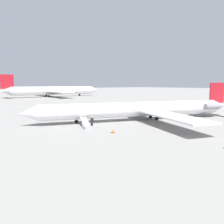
{
  "coord_description": "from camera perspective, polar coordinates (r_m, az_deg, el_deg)",
  "views": [
    {
      "loc": [
        23.4,
        24.62,
        5.56
      ],
      "look_at": [
        4.4,
        -0.67,
        1.56
      ],
      "focal_mm": 35.0,
      "sensor_mm": 36.0,
      "label": 1
    }
  ],
  "objects": [
    {
      "name": "airplane_taxiing_distant",
      "position": [
        102.78,
        -14.98,
        5.45
      ],
      "size": [
        46.18,
        35.15,
        9.52
      ],
      "rotation": [
        0.0,
        0.0,
        3.13
      ],
      "color": "white",
      "rests_on": "ground"
    },
    {
      "name": "ground_plane",
      "position": [
        34.42,
        6.55,
        -2.13
      ],
      "size": [
        600.0,
        600.0,
        0.0
      ],
      "primitive_type": "plane",
      "color": "gray"
    },
    {
      "name": "airplane_main",
      "position": [
        34.58,
        7.95,
        0.8
      ],
      "size": [
        33.59,
        26.6,
        5.86
      ],
      "rotation": [
        0.0,
        0.0,
        -0.32
      ],
      "color": "white",
      "rests_on": "ground"
    },
    {
      "name": "traffic_cone_near_stairs",
      "position": [
        25.39,
        0.25,
        -4.96
      ],
      "size": [
        0.42,
        0.42,
        0.46
      ],
      "color": "black",
      "rests_on": "ground"
    },
    {
      "name": "boarding_stairs",
      "position": [
        28.12,
        -6.59,
        -3.5
      ],
      "size": [
        2.2,
        4.13,
        1.53
      ],
      "rotation": [
        0.0,
        0.0,
        -1.89
      ],
      "color": "#B2B2B7",
      "rests_on": "ground"
    },
    {
      "name": "passenger",
      "position": [
        26.98,
        -5.28,
        -2.54
      ],
      "size": [
        0.43,
        0.57,
        1.74
      ],
      "rotation": [
        0.0,
        0.0,
        -1.89
      ],
      "color": "#23232D",
      "rests_on": "ground"
    }
  ]
}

